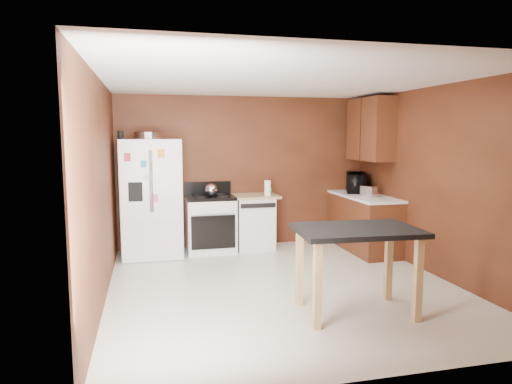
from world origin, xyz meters
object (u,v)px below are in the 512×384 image
object	(u,v)px
refrigerator	(152,198)
toaster	(369,191)
green_canister	(269,191)
gas_range	(210,223)
paper_towel	(268,188)
island	(357,241)
pen_cup	(121,135)
kettle	(211,190)
dishwasher	(254,221)
roasting_pan	(148,136)
microwave	(356,183)

from	to	relation	value
refrigerator	toaster	bearing A→B (deg)	-10.87
green_canister	gas_range	world-z (taller)	gas_range
paper_towel	green_canister	distance (m)	0.19
toaster	island	bearing A→B (deg)	-142.86
pen_cup	island	world-z (taller)	pen_cup
kettle	gas_range	world-z (taller)	kettle
island	dishwasher	bearing A→B (deg)	97.88
roasting_pan	toaster	world-z (taller)	roasting_pan
pen_cup	refrigerator	world-z (taller)	pen_cup
roasting_pan	paper_towel	xyz separation A→B (m)	(1.85, -0.11, -0.84)
refrigerator	gas_range	bearing A→B (deg)	3.81
paper_towel	refrigerator	world-z (taller)	refrigerator
microwave	refrigerator	xyz separation A→B (m)	(-3.37, 0.05, -0.15)
roasting_pan	pen_cup	bearing A→B (deg)	-157.70
island	pen_cup	bearing A→B (deg)	131.62
roasting_pan	microwave	world-z (taller)	roasting_pan
gas_range	dishwasher	distance (m)	0.72
pen_cup	green_canister	distance (m)	2.50
refrigerator	dishwasher	distance (m)	1.69
pen_cup	island	xyz separation A→B (m)	(2.46, -2.76, -1.09)
pen_cup	kettle	distance (m)	1.59
pen_cup	gas_range	size ratio (longest dim) A/B	0.11
pen_cup	kettle	size ratio (longest dim) A/B	0.61
green_canister	pen_cup	bearing A→B (deg)	-174.83
paper_towel	refrigerator	distance (m)	1.83
gas_range	refrigerator	bearing A→B (deg)	-176.19
roasting_pan	refrigerator	distance (m)	0.96
pen_cup	refrigerator	size ratio (longest dim) A/B	0.07
refrigerator	dishwasher	xyz separation A→B (m)	(1.63, 0.09, -0.45)
pen_cup	gas_range	world-z (taller)	pen_cup
roasting_pan	refrigerator	bearing A→B (deg)	-71.61
roasting_pan	refrigerator	xyz separation A→B (m)	(0.02, -0.06, -0.95)
roasting_pan	island	bearing A→B (deg)	-54.87
refrigerator	paper_towel	bearing A→B (deg)	-1.58
green_canister	gas_range	distance (m)	1.10
kettle	toaster	size ratio (longest dim) A/B	0.87
green_canister	island	world-z (taller)	green_canister
kettle	microwave	world-z (taller)	microwave
microwave	gas_range	bearing A→B (deg)	109.18
roasting_pan	dishwasher	distance (m)	2.17
green_canister	microwave	distance (m)	1.48
kettle	microwave	distance (m)	2.45
gas_range	dishwasher	xyz separation A→B (m)	(0.72, 0.02, -0.01)
kettle	paper_towel	bearing A→B (deg)	-3.93
kettle	island	xyz separation A→B (m)	(1.12, -2.88, -0.23)
kettle	island	size ratio (longest dim) A/B	0.16
toaster	refrigerator	size ratio (longest dim) A/B	0.13
green_canister	gas_range	xyz separation A→B (m)	(-0.99, -0.05, -0.48)
pen_cup	refrigerator	distance (m)	1.05
microwave	toaster	bearing A→B (deg)	-163.75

